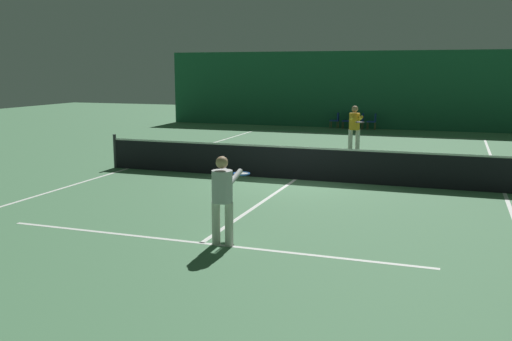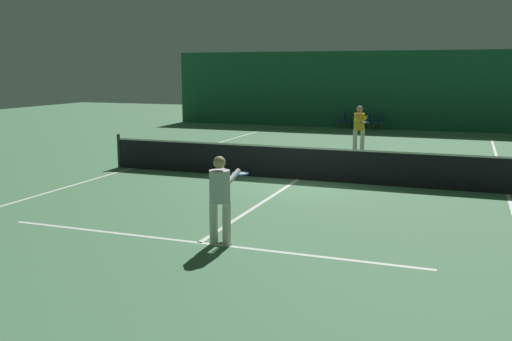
% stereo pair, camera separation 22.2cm
% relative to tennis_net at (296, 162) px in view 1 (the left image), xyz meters
% --- Properties ---
extents(ground_plane, '(60.00, 60.00, 0.00)m').
position_rel_tennis_net_xyz_m(ground_plane, '(0.00, 0.00, -0.51)').
color(ground_plane, '#4C7F56').
extents(backdrop_curtain, '(23.00, 0.12, 4.05)m').
position_rel_tennis_net_xyz_m(backdrop_curtain, '(0.00, 15.00, 1.52)').
color(backdrop_curtain, '#1E5B3D').
rests_on(backdrop_curtain, ground).
extents(court_line_baseline_far, '(11.00, 0.10, 0.00)m').
position_rel_tennis_net_xyz_m(court_line_baseline_far, '(0.00, 11.90, -0.51)').
color(court_line_baseline_far, white).
rests_on(court_line_baseline_far, ground).
extents(court_line_service_far, '(8.25, 0.10, 0.00)m').
position_rel_tennis_net_xyz_m(court_line_service_far, '(0.00, 6.40, -0.51)').
color(court_line_service_far, white).
rests_on(court_line_service_far, ground).
extents(court_line_service_near, '(8.25, 0.10, 0.00)m').
position_rel_tennis_net_xyz_m(court_line_service_near, '(0.00, -6.40, -0.51)').
color(court_line_service_near, white).
rests_on(court_line_service_near, ground).
extents(court_line_sideline_left, '(0.10, 23.80, 0.00)m').
position_rel_tennis_net_xyz_m(court_line_sideline_left, '(-5.50, 0.00, -0.51)').
color(court_line_sideline_left, white).
rests_on(court_line_sideline_left, ground).
extents(court_line_sideline_right, '(0.10, 23.80, 0.00)m').
position_rel_tennis_net_xyz_m(court_line_sideline_right, '(5.50, 0.00, -0.51)').
color(court_line_sideline_right, white).
rests_on(court_line_sideline_right, ground).
extents(court_line_centre, '(0.10, 12.80, 0.00)m').
position_rel_tennis_net_xyz_m(court_line_centre, '(0.00, 0.00, -0.51)').
color(court_line_centre, white).
rests_on(court_line_centre, ground).
extents(tennis_net, '(12.00, 0.10, 1.07)m').
position_rel_tennis_net_xyz_m(tennis_net, '(0.00, 0.00, 0.00)').
color(tennis_net, black).
rests_on(tennis_net, ground).
extents(player_near, '(0.40, 1.33, 1.61)m').
position_rel_tennis_net_xyz_m(player_near, '(0.41, -6.33, 0.43)').
color(player_near, beige).
rests_on(player_near, ground).
extents(player_far, '(0.82, 1.43, 1.76)m').
position_rel_tennis_net_xyz_m(player_far, '(0.65, 5.90, 0.51)').
color(player_far, beige).
rests_on(player_far, ground).
extents(courtside_chair_0, '(0.44, 0.44, 0.84)m').
position_rel_tennis_net_xyz_m(courtside_chair_0, '(-1.78, 14.45, -0.03)').
color(courtside_chair_0, brown).
rests_on(courtside_chair_0, ground).
extents(courtside_chair_1, '(0.44, 0.44, 0.84)m').
position_rel_tennis_net_xyz_m(courtside_chair_1, '(-1.13, 14.45, -0.03)').
color(courtside_chair_1, brown).
rests_on(courtside_chair_1, ground).
extents(courtside_chair_2, '(0.44, 0.44, 0.84)m').
position_rel_tennis_net_xyz_m(courtside_chair_2, '(-0.48, 14.45, -0.03)').
color(courtside_chair_2, brown).
rests_on(courtside_chair_2, ground).
extents(courtside_chair_3, '(0.44, 0.44, 0.84)m').
position_rel_tennis_net_xyz_m(courtside_chair_3, '(0.17, 14.45, -0.03)').
color(courtside_chair_3, brown).
rests_on(courtside_chair_3, ground).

